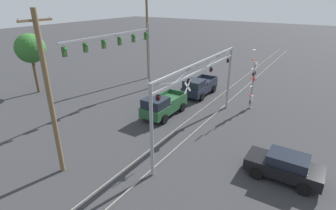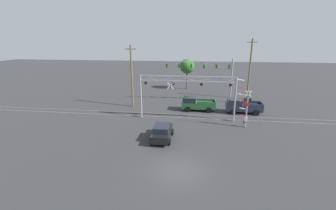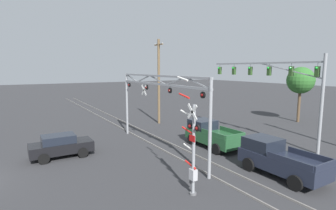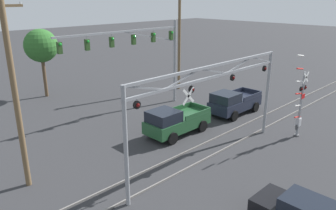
{
  "view_description": "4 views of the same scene",
  "coord_description": "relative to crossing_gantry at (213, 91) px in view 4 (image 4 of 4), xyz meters",
  "views": [
    {
      "loc": [
        -16.57,
        4.58,
        9.97
      ],
      "look_at": [
        -1.83,
        13.98,
        2.7
      ],
      "focal_mm": 28.0,
      "sensor_mm": 36.0,
      "label": 1
    },
    {
      "loc": [
        1.27,
        -15.95,
        10.09
      ],
      "look_at": [
        -2.37,
        11.65,
        2.09
      ],
      "focal_mm": 24.0,
      "sensor_mm": 36.0,
      "label": 2
    },
    {
      "loc": [
        17.18,
        2.93,
        6.28
      ],
      "look_at": [
        1.17,
        12.57,
        3.66
      ],
      "focal_mm": 28.0,
      "sensor_mm": 36.0,
      "label": 3
    },
    {
      "loc": [
        -13.94,
        1.71,
        9.29
      ],
      "look_at": [
        -2.15,
        13.72,
        3.68
      ],
      "focal_mm": 35.0,
      "sensor_mm": 36.0,
      "label": 4
    }
  ],
  "objects": [
    {
      "name": "rail_track_near",
      "position": [
        0.02,
        0.28,
        -4.27
      ],
      "size": [
        80.0,
        0.08,
        0.1
      ],
      "primitive_type": "cube",
      "color": "gray",
      "rests_on": "ground_plane"
    },
    {
      "name": "rail_track_far",
      "position": [
        0.02,
        1.72,
        -4.27
      ],
      "size": [
        80.0,
        0.08,
        0.1
      ],
      "primitive_type": "cube",
      "color": "gray",
      "rests_on": "ground_plane"
    },
    {
      "name": "crossing_gantry",
      "position": [
        0.0,
        0.0,
        0.0
      ],
      "size": [
        12.4,
        0.26,
        5.8
      ],
      "color": "gray",
      "rests_on": "ground_plane"
    },
    {
      "name": "crossing_signal_mast",
      "position": [
        7.12,
        -1.96,
        -2.05
      ],
      "size": [
        1.88,
        0.35,
        5.88
      ],
      "color": "gray",
      "rests_on": "ground_plane"
    },
    {
      "name": "traffic_signal_span",
      "position": [
        3.56,
        9.7,
        0.96
      ],
      "size": [
        11.46,
        0.39,
        7.34
      ],
      "color": "gray",
      "rests_on": "ground_plane"
    },
    {
      "name": "pickup_truck_lead",
      "position": [
        1.32,
        4.19,
        -3.31
      ],
      "size": [
        4.94,
        2.26,
        2.01
      ],
      "color": "#23512D",
      "rests_on": "ground_plane"
    },
    {
      "name": "pickup_truck_following",
      "position": [
        7.8,
        3.81,
        -3.31
      ],
      "size": [
        4.99,
        2.26,
        2.01
      ],
      "color": "#1E2333",
      "rests_on": "ground_plane"
    },
    {
      "name": "utility_pole_left",
      "position": [
        -8.71,
        4.96,
        0.58
      ],
      "size": [
        1.8,
        0.28,
        9.49
      ],
      "color": "brown",
      "rests_on": "ground_plane"
    },
    {
      "name": "utility_pole_right",
      "position": [
        10.24,
        12.34,
        1.05
      ],
      "size": [
        1.8,
        0.28,
        10.44
      ],
      "color": "brown",
      "rests_on": "ground_plane"
    },
    {
      "name": "background_tree_beyond_span",
      "position": [
        -0.93,
        19.47,
        0.55
      ],
      "size": [
        3.09,
        3.09,
        6.45
      ],
      "color": "brown",
      "rests_on": "ground_plane"
    }
  ]
}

